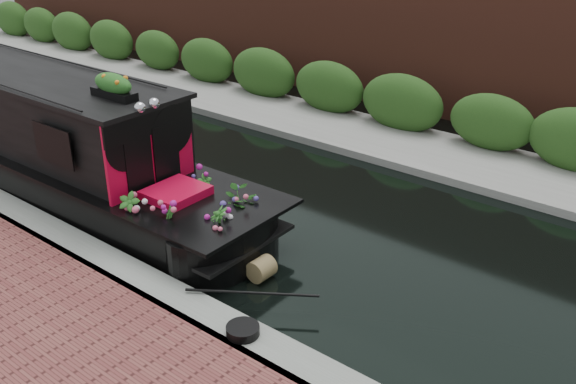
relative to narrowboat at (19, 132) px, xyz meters
The scene contains 8 objects.
ground 5.25m from the narrowboat, 21.77° to the left, with size 80.00×80.00×0.00m, color black.
near_bank_coping 5.07m from the narrowboat, 16.02° to the right, with size 40.00×0.60×0.50m, color gray.
far_bank_path 7.83m from the narrowboat, 51.85° to the left, with size 40.00×2.40×0.34m, color gray.
far_hedge 8.55m from the narrowboat, 55.60° to the left, with size 40.00×1.10×2.80m, color #234717.
far_brick_wall 10.34m from the narrowboat, 62.21° to the left, with size 40.00×1.00×8.00m, color #582A1E.
narrowboat is the anchor object (origin of this frame).
rope_fender 6.63m from the narrowboat, ahead, with size 0.35×0.35×0.35m, color olive.
coiled_mooring_rope 7.67m from the narrowboat, 10.60° to the right, with size 0.43×0.43×0.12m, color black.
Camera 1 is at (7.30, -8.08, 5.34)m, focal length 40.00 mm.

